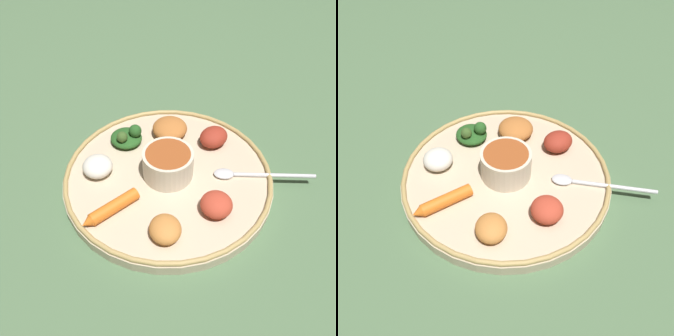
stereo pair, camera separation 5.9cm
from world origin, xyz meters
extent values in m
plane|color=#4C6B47|center=(0.00, 0.00, 0.00)|extent=(2.40, 2.40, 0.00)
cylinder|color=#C6B293|center=(0.00, 0.00, 0.01)|extent=(0.35, 0.35, 0.02)
torus|color=tan|center=(0.00, 0.00, 0.02)|extent=(0.35, 0.35, 0.01)
cylinder|color=beige|center=(0.00, 0.00, 0.04)|extent=(0.08, 0.08, 0.05)
cylinder|color=#99471E|center=(0.00, 0.00, 0.06)|extent=(0.07, 0.07, 0.01)
ellipsoid|color=silver|center=(0.06, -0.07, 0.02)|extent=(0.04, 0.04, 0.01)
cylinder|color=silver|center=(0.11, -0.14, 0.02)|extent=(0.09, 0.11, 0.01)
ellipsoid|color=#23511E|center=(0.02, 0.11, 0.03)|extent=(0.06, 0.06, 0.02)
sphere|color=#23511E|center=(0.03, 0.10, 0.05)|extent=(0.02, 0.02, 0.02)
sphere|color=#385623|center=(0.00, 0.11, 0.04)|extent=(0.02, 0.02, 0.02)
cylinder|color=orange|center=(-0.11, 0.02, 0.03)|extent=(0.08, 0.03, 0.02)
cone|color=orange|center=(-0.16, 0.02, 0.03)|extent=(0.02, 0.02, 0.02)
ellipsoid|color=#B73D28|center=(-0.01, -0.11, 0.03)|extent=(0.07, 0.07, 0.03)
ellipsoid|color=#B2662D|center=(0.08, 0.06, 0.03)|extent=(0.09, 0.09, 0.03)
ellipsoid|color=maroon|center=(0.11, -0.02, 0.04)|extent=(0.06, 0.05, 0.03)
ellipsoid|color=silver|center=(-0.07, 0.09, 0.03)|extent=(0.07, 0.07, 0.03)
ellipsoid|color=#C67A38|center=(-0.10, -0.07, 0.03)|extent=(0.07, 0.07, 0.03)
camera|label=1|loc=(-0.32, -0.26, 0.46)|focal=38.17mm
camera|label=2|loc=(-0.28, -0.31, 0.46)|focal=38.17mm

